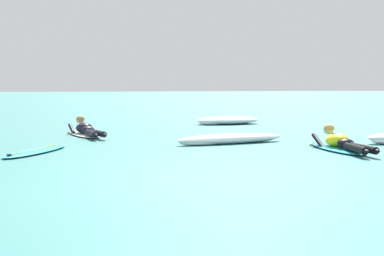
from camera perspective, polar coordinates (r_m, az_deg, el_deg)
The scene contains 6 objects.
ground_plane at distance 18.18m, azimuth -4.02°, elevation 0.16°, with size 120.00×120.00×0.00m, color #387A75.
surfer_near at distance 12.14m, azimuth 14.05°, elevation -1.51°, with size 0.72×2.58×0.55m.
surfer_far at distance 15.13m, azimuth -10.20°, elevation -0.26°, with size 1.14×2.51×0.54m.
drifting_surfboard at distance 11.85m, azimuth -14.85°, elevation -2.16°, with size 1.34×2.27×0.16m.
whitewater_mid_right at distance 19.05m, azimuth 3.48°, elevation 0.73°, with size 2.25×1.38×0.26m.
whitewater_back at distance 13.18m, azimuth 3.76°, elevation -1.05°, with size 2.65×1.24×0.22m.
Camera 1 is at (-1.32, -8.08, 1.39)m, focal length 55.39 mm.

